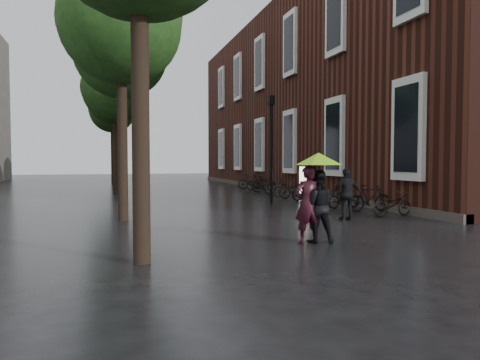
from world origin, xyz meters
name	(u,v)px	position (x,y,z in m)	size (l,w,h in m)	color
ground	(363,260)	(0.00, 0.00, 0.00)	(120.00, 120.00, 0.00)	black
brick_building	(333,102)	(10.47, 19.46, 5.99)	(10.20, 33.20, 12.00)	#38160F
street_trees	(117,74)	(-3.99, 15.91, 6.34)	(4.33, 34.03, 8.91)	black
person_burgundy	(308,204)	(-0.25, 1.82, 0.89)	(0.65, 0.43, 1.78)	black
person_black	(317,206)	(0.00, 1.86, 0.83)	(0.81, 0.63, 1.67)	black
lime_umbrella	(318,159)	(-0.02, 1.74, 1.92)	(1.08, 1.08, 1.60)	black
pedestrian_walking	(347,194)	(2.62, 4.83, 0.83)	(0.97, 0.40, 1.66)	black
parked_bicycles	(296,189)	(4.65, 12.97, 0.47)	(2.12, 15.98, 1.04)	black
ad_lightbox	(306,181)	(5.14, 12.82, 0.86)	(0.26, 1.13, 1.70)	black
lamp_post	(271,139)	(2.30, 10.47, 2.86)	(0.24, 0.24, 4.71)	black
cycle_sign	(123,159)	(-3.64, 18.39, 2.01)	(0.16, 0.55, 3.03)	#262628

